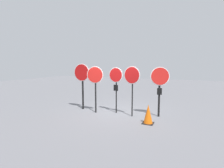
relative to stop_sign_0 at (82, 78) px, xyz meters
The scene contains 7 objects.
ground_plane 2.45m from the stop_sign_0, ahead, with size 40.00×40.00×0.00m, color slate.
stop_sign_0 is the anchor object (origin of this frame).
stop_sign_1 0.97m from the stop_sign_0, 17.12° to the right, with size 0.78×0.19×2.21m.
stop_sign_2 1.83m from the stop_sign_0, ahead, with size 0.70×0.15×2.16m.
stop_sign_3 2.69m from the stop_sign_0, ahead, with size 0.75×0.19×2.22m.
stop_sign_4 3.80m from the stop_sign_0, ahead, with size 0.77×0.26×2.19m.
traffic_cone_0 3.84m from the stop_sign_0, 12.10° to the right, with size 0.43×0.43×0.75m.
Camera 1 is at (3.15, -7.46, 2.31)m, focal length 28.00 mm.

